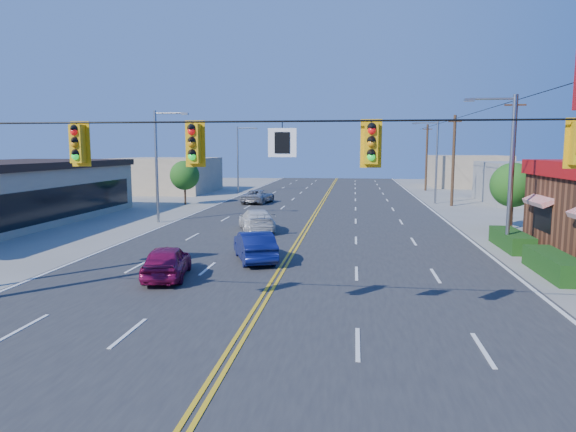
# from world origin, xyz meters

# --- Properties ---
(ground) EXTENTS (160.00, 160.00, 0.00)m
(ground) POSITION_xyz_m (0.00, 0.00, 0.00)
(ground) COLOR gray
(ground) RESTS_ON ground
(road) EXTENTS (20.00, 120.00, 0.06)m
(road) POSITION_xyz_m (0.00, 20.00, 0.03)
(road) COLOR #2D2D30
(road) RESTS_ON ground
(signal_span) EXTENTS (24.32, 0.34, 9.00)m
(signal_span) POSITION_xyz_m (-0.12, 0.00, 4.89)
(signal_span) COLOR #47301E
(signal_span) RESTS_ON ground
(streetlight_se) EXTENTS (2.55, 0.25, 8.00)m
(streetlight_se) POSITION_xyz_m (10.79, 14.00, 4.51)
(streetlight_se) COLOR gray
(streetlight_se) RESTS_ON ground
(streetlight_ne) EXTENTS (2.55, 0.25, 8.00)m
(streetlight_ne) POSITION_xyz_m (10.79, 38.00, 4.51)
(streetlight_ne) COLOR gray
(streetlight_ne) RESTS_ON ground
(streetlight_sw) EXTENTS (2.55, 0.25, 8.00)m
(streetlight_sw) POSITION_xyz_m (-10.79, 22.00, 4.51)
(streetlight_sw) COLOR gray
(streetlight_sw) RESTS_ON ground
(streetlight_nw) EXTENTS (2.55, 0.25, 8.00)m
(streetlight_nw) POSITION_xyz_m (-10.79, 48.00, 4.51)
(streetlight_nw) COLOR gray
(streetlight_nw) RESTS_ON ground
(utility_pole_near) EXTENTS (0.28, 0.28, 8.40)m
(utility_pole_near) POSITION_xyz_m (12.20, 18.00, 4.20)
(utility_pole_near) COLOR #47301E
(utility_pole_near) RESTS_ON ground
(utility_pole_mid) EXTENTS (0.28, 0.28, 8.40)m
(utility_pole_mid) POSITION_xyz_m (12.20, 36.00, 4.20)
(utility_pole_mid) COLOR #47301E
(utility_pole_mid) RESTS_ON ground
(utility_pole_far) EXTENTS (0.28, 0.28, 8.40)m
(utility_pole_far) POSITION_xyz_m (12.20, 54.00, 4.20)
(utility_pole_far) COLOR #47301E
(utility_pole_far) RESTS_ON ground
(tree_kfc_rear) EXTENTS (2.94, 2.94, 4.41)m
(tree_kfc_rear) POSITION_xyz_m (13.50, 22.00, 2.93)
(tree_kfc_rear) COLOR #47301E
(tree_kfc_rear) RESTS_ON ground
(tree_west) EXTENTS (2.80, 2.80, 4.20)m
(tree_west) POSITION_xyz_m (-13.00, 34.00, 2.79)
(tree_west) COLOR #47301E
(tree_west) RESTS_ON ground
(bld_east_mid) EXTENTS (12.00, 10.00, 4.00)m
(bld_east_mid) POSITION_xyz_m (22.00, 40.00, 2.00)
(bld_east_mid) COLOR gray
(bld_east_mid) RESTS_ON ground
(bld_west_far) EXTENTS (11.00, 12.00, 4.20)m
(bld_west_far) POSITION_xyz_m (-20.00, 48.00, 2.10)
(bld_west_far) COLOR tan
(bld_west_far) RESTS_ON ground
(bld_east_far) EXTENTS (10.00, 10.00, 4.40)m
(bld_east_far) POSITION_xyz_m (19.00, 62.00, 2.20)
(bld_east_far) COLOR tan
(bld_east_far) RESTS_ON ground
(car_magenta) EXTENTS (2.30, 4.22, 1.36)m
(car_magenta) POSITION_xyz_m (-4.44, 6.26, 0.68)
(car_magenta) COLOR maroon
(car_magenta) RESTS_ON ground
(car_blue) EXTENTS (2.89, 4.54, 1.41)m
(car_blue) POSITION_xyz_m (-1.52, 9.94, 0.71)
(car_blue) COLOR #0E1654
(car_blue) RESTS_ON ground
(car_white) EXTENTS (3.38, 5.22, 1.41)m
(car_white) POSITION_xyz_m (-3.11, 18.75, 0.70)
(car_white) COLOR silver
(car_white) RESTS_ON ground
(car_silver) EXTENTS (2.86, 5.04, 1.33)m
(car_silver) POSITION_xyz_m (-6.16, 35.57, 0.66)
(car_silver) COLOR #A1A0A5
(car_silver) RESTS_ON ground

